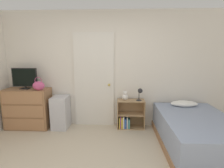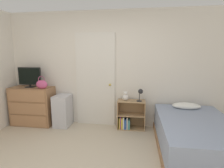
# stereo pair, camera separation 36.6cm
# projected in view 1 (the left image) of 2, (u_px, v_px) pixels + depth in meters

# --- Properties ---
(wall_back) EXTENTS (10.00, 0.06, 2.55)m
(wall_back) POSITION_uv_depth(u_px,v_px,m) (102.00, 70.00, 3.90)
(wall_back) COLOR silver
(wall_back) RESTS_ON ground_plane
(door_closed) EXTENTS (0.89, 0.09, 2.08)m
(door_closed) POSITION_uv_depth(u_px,v_px,m) (94.00, 80.00, 3.90)
(door_closed) COLOR silver
(door_closed) RESTS_ON ground_plane
(dresser) EXTENTS (0.95, 0.43, 0.88)m
(dresser) POSITION_uv_depth(u_px,v_px,m) (28.00, 108.00, 3.86)
(dresser) COLOR #996B47
(dresser) RESTS_ON ground_plane
(tv) EXTENTS (0.54, 0.16, 0.45)m
(tv) POSITION_uv_depth(u_px,v_px,m) (25.00, 78.00, 3.75)
(tv) COLOR black
(tv) RESTS_ON dresser
(handbag) EXTENTS (0.26, 0.13, 0.28)m
(handbag) POSITION_uv_depth(u_px,v_px,m) (39.00, 86.00, 3.64)
(handbag) COLOR #C64C7F
(handbag) RESTS_ON dresser
(storage_bin) EXTENTS (0.33, 0.41, 0.71)m
(storage_bin) POSITION_uv_depth(u_px,v_px,m) (61.00, 112.00, 3.85)
(storage_bin) COLOR silver
(storage_bin) RESTS_ON ground_plane
(bookshelf) EXTENTS (0.59, 0.28, 0.64)m
(bookshelf) POSITION_uv_depth(u_px,v_px,m) (128.00, 116.00, 3.87)
(bookshelf) COLOR tan
(bookshelf) RESTS_ON ground_plane
(teddy_bear) EXTENTS (0.13, 0.13, 0.20)m
(teddy_bear) POSITION_uv_depth(u_px,v_px,m) (125.00, 96.00, 3.79)
(teddy_bear) COLOR silver
(teddy_bear) RESTS_ON bookshelf
(desk_lamp) EXTENTS (0.13, 0.13, 0.27)m
(desk_lamp) POSITION_uv_depth(u_px,v_px,m) (140.00, 92.00, 3.72)
(desk_lamp) COLOR #262628
(desk_lamp) RESTS_ON bookshelf
(bed) EXTENTS (1.21, 1.85, 0.66)m
(bed) POSITION_uv_depth(u_px,v_px,m) (196.00, 132.00, 3.05)
(bed) COLOR #996B47
(bed) RESTS_ON ground_plane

